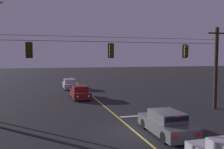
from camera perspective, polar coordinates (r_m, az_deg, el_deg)
name	(u,v)px	position (r m, az deg, el deg)	size (l,w,h in m)	color
ground_plane	(135,132)	(14.97, 5.50, -13.42)	(180.00, 180.00, 0.00)	black
lane_centre_stripe	(99,102)	(24.49, -3.15, -6.46)	(0.14, 60.00, 0.01)	#D1C64C
stop_bar_paint	(141,116)	(18.87, 6.97, -9.71)	(3.40, 0.36, 0.01)	silver
signal_span_assembly	(115,68)	(18.28, 0.84, 1.56)	(19.97, 0.32, 7.07)	#2D2116
traffic_light_leftmost	(29,50)	(17.54, -19.21, 5.55)	(0.48, 0.41, 1.22)	black
traffic_light_left_inner	(111,51)	(18.15, -0.14, 5.73)	(0.48, 0.41, 1.22)	black
traffic_light_centre	(186,51)	(20.79, 17.22, 5.35)	(0.48, 0.41, 1.22)	black
car_waiting_near_lane	(166,124)	(14.58, 12.80, -11.34)	(1.80, 4.33, 1.39)	#4C4C51
car_oncoming_lead	(80,93)	(26.42, -7.59, -4.29)	(1.80, 4.42, 1.39)	maroon
car_oncoming_trailing	(70,84)	(34.68, -10.05, -2.30)	(1.80, 4.42, 1.39)	#A5A5AD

